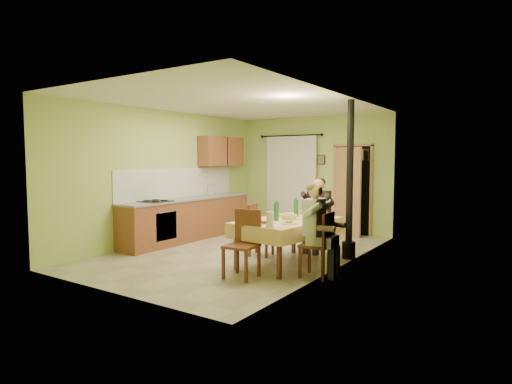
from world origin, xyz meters
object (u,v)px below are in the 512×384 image
Objects in this scene: chair_near at (242,258)px; chair_left at (261,240)px; chair_right at (317,258)px; man_far at (318,207)px; man_right at (316,219)px; stove_flue at (349,201)px; dining_table at (287,242)px; chair_far at (317,238)px.

chair_left is at bearing -72.54° from chair_near.
chair_right is at bearing -149.71° from chair_near.
chair_near is at bearing -94.27° from man_far.
chair_left is at bearing -135.73° from man_far.
stove_flue is at bearing -1.91° from man_right.
man_far reaches higher than chair_near.
man_right is at bearing -23.97° from dining_table.
chair_far is 1.03× the size of chair_right.
chair_near is 1.07× the size of chair_left.
chair_far is at bearing -90.00° from man_far.
chair_near is 1.03× the size of chair_right.
chair_far reaches higher than dining_table.
chair_far is (0.06, 1.04, -0.09)m from dining_table.
chair_near is at bearing 122.04° from man_right.
man_right is (0.67, -1.48, 0.00)m from man_far.
dining_table is 1.43× the size of man_right.
man_far is (0.00, 0.02, 0.59)m from chair_far.
man_right reaches higher than chair_left.
chair_far is at bearing -101.23° from chair_near.
chair_far is at bearing 21.16° from man_right.
man_far is 0.65m from stove_flue.
chair_near is 1.26m from man_right.
stove_flue is at bearing -1.33° from chair_right.
stove_flue reaches higher than man_far.
stove_flue is at bearing -117.65° from chair_near.
man_right is at bearing -63.28° from chair_far.
chair_near reaches higher than chair_right.
chair_right is 1.67m from chair_left.
man_right is at bearing 90.00° from chair_right.
chair_left is at bearing 59.75° from man_right.
man_far is at bearing 21.38° from chair_right.
chair_far is at bearing 120.54° from chair_left.
man_far is at bearing 20.91° from man_right.
chair_right is 0.35× the size of stove_flue.
stove_flue is at bearing -2.08° from chair_far.
man_right is (0.67, -1.46, 0.59)m from chair_far.
chair_left is (-0.57, 1.39, -0.00)m from chair_near.
chair_right is (0.75, -0.42, -0.09)m from dining_table.
chair_near is 1.50m from chair_left.
chair_far is 0.36× the size of stove_flue.
dining_table is 1.95× the size of chair_far.
chair_near is at bearing -93.28° from dining_table.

